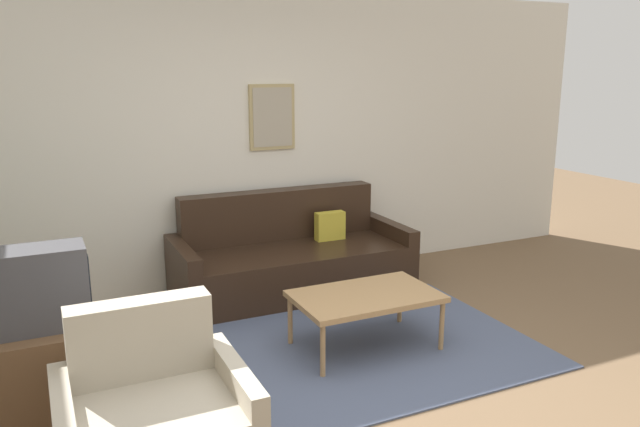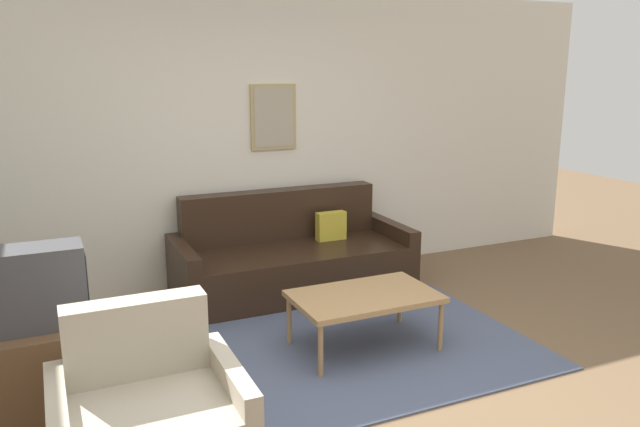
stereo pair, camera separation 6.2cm
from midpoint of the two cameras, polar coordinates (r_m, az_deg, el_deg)
The scene contains 7 objects.
ground_plane at distance 3.88m, azimuth 3.94°, elevation -17.89°, with size 16.00×16.00×0.00m, color brown.
area_rug at distance 4.64m, azimuth 2.70°, elevation -12.26°, with size 2.58×1.84×0.01m.
wall_back at distance 5.78m, azimuth -8.61°, elevation 6.65°, with size 8.00×0.09×2.70m.
couch at distance 5.71m, azimuth -2.99°, elevation -4.14°, with size 2.12×0.90×0.89m.
coffee_table at distance 4.53m, azimuth 3.79°, elevation -7.74°, with size 1.03×0.64×0.42m.
tv_stand at distance 4.05m, azimuth -25.33°, elevation -13.28°, with size 0.82×0.51×0.56m.
tv at distance 3.86m, azimuth -26.05°, elevation -6.37°, with size 0.70×0.28×0.47m.
Camera 1 is at (-1.66, -2.87, 2.00)m, focal length 35.00 mm.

